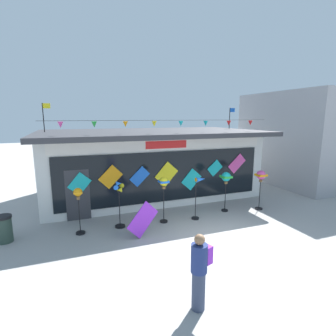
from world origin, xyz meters
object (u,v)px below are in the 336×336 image
(wind_spinner_center_left, at_px, (164,186))
(trash_bin, at_px, (4,229))
(wind_spinner_far_left, at_px, (78,200))
(person_near_camera, at_px, (200,270))
(wind_spinner_right, at_px, (226,179))
(kite_shop_building, at_px, (149,162))
(wind_spinner_center_right, at_px, (199,189))
(wind_spinner_far_right, at_px, (261,178))
(wind_spinner_left, at_px, (119,198))
(display_kite_on_ground, at_px, (143,220))

(wind_spinner_center_left, distance_m, trash_bin, 5.45)
(wind_spinner_far_left, bearing_deg, person_near_camera, -65.34)
(wind_spinner_right, relative_size, trash_bin, 1.93)
(kite_shop_building, xyz_separation_m, trash_bin, (-5.97, -3.69, -1.23))
(wind_spinner_center_right, relative_size, wind_spinner_far_right, 0.98)
(kite_shop_building, bearing_deg, wind_spinner_far_right, -47.36)
(kite_shop_building, relative_size, wind_spinner_center_right, 6.19)
(wind_spinner_left, bearing_deg, wind_spinner_far_right, -2.10)
(display_kite_on_ground, bearing_deg, wind_spinner_center_left, 40.25)
(wind_spinner_right, height_order, display_kite_on_ground, wind_spinner_right)
(wind_spinner_far_right, bearing_deg, wind_spinner_left, 177.90)
(wind_spinner_center_right, xyz_separation_m, wind_spinner_right, (1.44, 0.36, 0.20))
(wind_spinner_far_left, distance_m, trash_bin, 2.44)
(kite_shop_building, distance_m, wind_spinner_left, 4.52)
(person_near_camera, bearing_deg, display_kite_on_ground, 163.35)
(wind_spinner_center_right, bearing_deg, wind_spinner_center_left, 174.16)
(person_near_camera, bearing_deg, wind_spinner_right, 122.95)
(wind_spinner_left, bearing_deg, display_kite_on_ground, -59.82)
(kite_shop_building, xyz_separation_m, wind_spinner_left, (-2.28, -3.86, -0.57))
(kite_shop_building, distance_m, wind_spinner_center_left, 4.02)
(wind_spinner_far_right, relative_size, person_near_camera, 1.03)
(wind_spinner_left, relative_size, display_kite_on_ground, 1.58)
(wind_spinner_right, bearing_deg, person_near_camera, -127.62)
(wind_spinner_far_left, relative_size, wind_spinner_center_right, 0.96)
(wind_spinner_left, bearing_deg, wind_spinner_center_left, -3.50)
(wind_spinner_left, relative_size, wind_spinner_far_right, 1.01)
(wind_spinner_center_right, xyz_separation_m, wind_spinner_far_right, (2.96, 0.02, 0.20))
(wind_spinner_left, height_order, display_kite_on_ground, wind_spinner_left)
(wind_spinner_far_left, bearing_deg, wind_spinner_far_right, -1.32)
(wind_spinner_far_right, bearing_deg, wind_spinner_far_left, 178.68)
(wind_spinner_far_right, bearing_deg, wind_spinner_center_left, 178.42)
(kite_shop_building, bearing_deg, wind_spinner_right, -59.13)
(wind_spinner_far_right, bearing_deg, wind_spinner_right, 167.55)
(wind_spinner_left, bearing_deg, wind_spinner_center_right, -4.58)
(wind_spinner_far_left, distance_m, wind_spinner_center_left, 3.05)
(wind_spinner_center_right, distance_m, trash_bin, 6.83)
(trash_bin, xyz_separation_m, display_kite_on_ground, (4.28, -1.18, 0.14))
(display_kite_on_ground, bearing_deg, trash_bin, 164.60)
(kite_shop_building, relative_size, person_near_camera, 6.27)
(kite_shop_building, bearing_deg, wind_spinner_center_left, -98.89)
(wind_spinner_center_left, distance_m, wind_spinner_far_right, 4.38)
(wind_spinner_left, distance_m, wind_spinner_center_right, 3.09)
(wind_spinner_center_right, bearing_deg, kite_shop_building, 101.00)
(kite_shop_building, height_order, person_near_camera, kite_shop_building)
(kite_shop_building, bearing_deg, person_near_camera, -99.93)
(wind_spinner_far_left, distance_m, wind_spinner_left, 1.40)
(wind_spinner_right, xyz_separation_m, display_kite_on_ground, (-3.93, -1.12, -0.82))
(wind_spinner_left, relative_size, trash_bin, 1.97)
(wind_spinner_far_left, bearing_deg, trash_bin, 174.49)
(wind_spinner_right, bearing_deg, trash_bin, 179.59)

